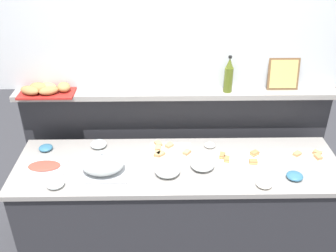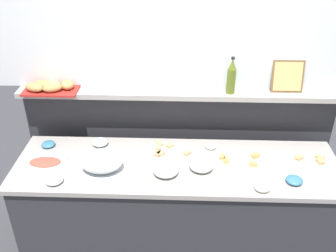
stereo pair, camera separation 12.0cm
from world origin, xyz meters
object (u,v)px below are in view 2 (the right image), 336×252
sandwich_platter_rear (303,160)px  condiment_bowl_teal (48,144)px  condiment_bowl_cream (211,146)px  bread_basket (50,87)px  sandwich_platter_front (239,161)px  glass_bowl_small (54,180)px  sandwich_platter_side (169,150)px  condiment_bowl_dark (262,187)px  framed_picture (288,76)px  glass_bowl_extra (100,142)px  serving_cloche (102,162)px  glass_bowl_medium (201,165)px  olive_oil_bottle (231,77)px  cold_cuts_platter (45,163)px  condiment_bowl_red (294,180)px  glass_bowl_large (166,170)px

sandwich_platter_rear → condiment_bowl_teal: (-1.84, 0.12, 0.01)m
condiment_bowl_cream → bread_basket: 1.27m
sandwich_platter_front → glass_bowl_small: 1.25m
sandwich_platter_side → condiment_bowl_dark: 0.72m
framed_picture → glass_bowl_extra: bearing=-169.9°
sandwich_platter_side → serving_cloche: 0.51m
glass_bowl_small → framed_picture: (1.58, 0.70, 0.45)m
sandwich_platter_side → sandwich_platter_front: bearing=-13.3°
glass_bowl_medium → glass_bowl_small: (-0.95, -0.18, -0.01)m
glass_bowl_medium → olive_oil_bottle: (0.22, 0.47, 0.44)m
framed_picture → condiment_bowl_dark: bearing=-109.5°
sandwich_platter_side → serving_cloche: bearing=-151.0°
condiment_bowl_teal → condiment_bowl_cream: 1.20m
cold_cuts_platter → sandwich_platter_side: bearing=11.9°
glass_bowl_extra → olive_oil_bottle: size_ratio=0.43×
serving_cloche → condiment_bowl_cream: size_ratio=4.22×
condiment_bowl_dark → sandwich_platter_rear: bearing=43.1°
sandwich_platter_front → bread_basket: (-1.39, 0.37, 0.38)m
framed_picture → condiment_bowl_cream: bearing=-155.0°
glass_bowl_small → condiment_bowl_cream: bearing=23.1°
condiment_bowl_red → bread_basket: 1.85m
condiment_bowl_cream → framed_picture: bearing=25.0°
sandwich_platter_side → condiment_bowl_teal: (-0.90, 0.04, 0.01)m
cold_cuts_platter → condiment_bowl_teal: (-0.05, 0.22, 0.01)m
condiment_bowl_red → glass_bowl_medium: bearing=168.2°
bread_basket → serving_cloche: bearing=-47.9°
glass_bowl_small → framed_picture: bearing=23.8°
sandwich_platter_rear → serving_cloche: (-1.38, -0.16, 0.06)m
glass_bowl_small → condiment_bowl_dark: glass_bowl_small is taller
condiment_bowl_dark → condiment_bowl_red: bearing=19.0°
cold_cuts_platter → framed_picture: framed_picture is taller
bread_basket → condiment_bowl_teal: bearing=-90.8°
sandwich_platter_side → sandwich_platter_front: (0.49, -0.12, -0.00)m
bread_basket → framed_picture: framed_picture is taller
condiment_bowl_dark → bread_basket: (-1.50, 0.66, 0.37)m
cold_cuts_platter → condiment_bowl_red: (1.67, -0.14, 0.01)m
sandwich_platter_front → condiment_bowl_teal: 1.40m
glass_bowl_large → condiment_bowl_teal: (-0.88, 0.30, -0.01)m
bread_basket → condiment_bowl_cream: bearing=-9.3°
condiment_bowl_cream → condiment_bowl_dark: bearing=-57.2°
glass_bowl_small → condiment_bowl_red: (1.55, 0.06, -0.00)m
sandwich_platter_side → condiment_bowl_dark: (0.60, -0.40, 0.01)m
glass_bowl_small → glass_bowl_extra: (0.21, 0.45, 0.00)m
glass_bowl_extra → condiment_bowl_red: (1.34, -0.40, -0.00)m
sandwich_platter_rear → bread_basket: bearing=169.6°
condiment_bowl_cream → bread_basket: size_ratio=0.20×
glass_bowl_large → olive_oil_bottle: bearing=49.8°
glass_bowl_small → condiment_bowl_teal: glass_bowl_small is taller
cold_cuts_platter → condiment_bowl_dark: condiment_bowl_dark is taller
cold_cuts_platter → olive_oil_bottle: bearing=19.3°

